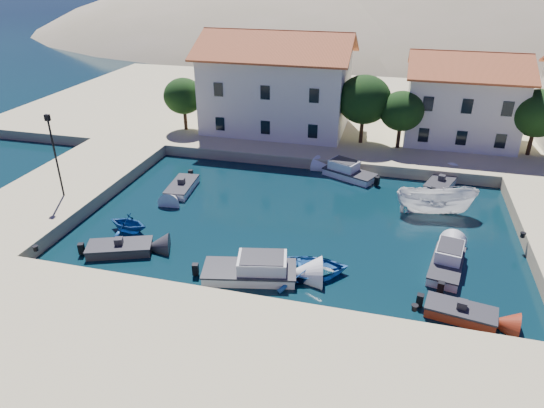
% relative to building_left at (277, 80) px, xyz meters
% --- Properties ---
extents(ground, '(400.00, 400.00, 0.00)m').
position_rel_building_left_xyz_m(ground, '(6.00, -28.00, -5.94)').
color(ground, black).
rests_on(ground, ground).
extents(quay_south, '(52.00, 12.00, 1.00)m').
position_rel_building_left_xyz_m(quay_south, '(6.00, -34.00, -5.44)').
color(quay_south, '#C9B989').
rests_on(quay_south, ground).
extents(quay_west, '(8.00, 20.00, 1.00)m').
position_rel_building_left_xyz_m(quay_west, '(-13.00, -18.00, -5.44)').
color(quay_west, '#C9B989').
rests_on(quay_west, ground).
extents(quay_north, '(80.00, 36.00, 1.00)m').
position_rel_building_left_xyz_m(quay_north, '(8.00, 10.00, -5.44)').
color(quay_north, '#C9B989').
rests_on(quay_north, ground).
extents(hills, '(254.00, 176.00, 99.00)m').
position_rel_building_left_xyz_m(hills, '(26.64, 95.62, -29.34)').
color(hills, gray).
rests_on(hills, ground).
extents(building_left, '(14.70, 9.45, 9.70)m').
position_rel_building_left_xyz_m(building_left, '(0.00, 0.00, 0.00)').
color(building_left, white).
rests_on(building_left, quay_north).
extents(building_mid, '(10.50, 8.40, 8.30)m').
position_rel_building_left_xyz_m(building_mid, '(18.00, 1.00, -0.71)').
color(building_mid, white).
rests_on(building_mid, quay_north).
extents(trees, '(37.30, 5.30, 6.45)m').
position_rel_building_left_xyz_m(trees, '(10.51, -2.54, -1.10)').
color(trees, '#382314').
rests_on(trees, quay_north).
extents(lamppost, '(0.35, 0.25, 6.22)m').
position_rel_building_left_xyz_m(lamppost, '(-11.50, -20.00, -1.18)').
color(lamppost, black).
rests_on(lamppost, quay_west).
extents(bollards, '(29.36, 9.56, 0.30)m').
position_rel_building_left_xyz_m(bollards, '(8.80, -24.13, -4.79)').
color(bollards, black).
rests_on(bollards, ground).
extents(motorboat_grey_sw, '(4.42, 3.12, 1.25)m').
position_rel_building_left_xyz_m(motorboat_grey_sw, '(-4.18, -24.70, -5.64)').
color(motorboat_grey_sw, '#2E2D31').
rests_on(motorboat_grey_sw, ground).
extents(cabin_cruiser_south, '(5.85, 3.43, 1.60)m').
position_rel_building_left_xyz_m(cabin_cruiser_south, '(4.67, -25.18, -5.46)').
color(cabin_cruiser_south, white).
rests_on(cabin_cruiser_south, ground).
extents(rowboat_south, '(5.98, 5.01, 1.06)m').
position_rel_building_left_xyz_m(rowboat_south, '(7.83, -24.10, -5.94)').
color(rowboat_south, '#1B5098').
rests_on(rowboat_south, ground).
extents(motorboat_red_se, '(3.80, 2.18, 1.25)m').
position_rel_building_left_xyz_m(motorboat_red_se, '(16.44, -25.87, -5.64)').
color(motorboat_red_se, maroon).
rests_on(motorboat_red_se, ground).
extents(cabin_cruiser_east, '(2.54, 4.63, 1.60)m').
position_rel_building_left_xyz_m(cabin_cruiser_east, '(15.98, -21.55, -5.46)').
color(cabin_cruiser_east, white).
rests_on(cabin_cruiser_east, ground).
extents(boat_east, '(6.09, 3.10, 2.25)m').
position_rel_building_left_xyz_m(boat_east, '(15.59, -14.04, -5.94)').
color(boat_east, white).
rests_on(boat_east, ground).
extents(motorboat_white_ne, '(3.04, 4.28, 1.25)m').
position_rel_building_left_xyz_m(motorboat_white_ne, '(16.26, -9.00, -5.64)').
color(motorboat_white_ne, white).
rests_on(motorboat_white_ne, ground).
extents(rowboat_west, '(3.22, 2.89, 1.53)m').
position_rel_building_left_xyz_m(rowboat_west, '(-5.05, -22.03, -5.94)').
color(rowboat_west, '#1B5098').
rests_on(rowboat_west, ground).
extents(motorboat_white_west, '(2.15, 4.17, 1.25)m').
position_rel_building_left_xyz_m(motorboat_white_west, '(-4.19, -15.01, -5.64)').
color(motorboat_white_west, white).
rests_on(motorboat_white_west, ground).
extents(cabin_cruiser_north, '(4.88, 3.63, 1.60)m').
position_rel_building_left_xyz_m(cabin_cruiser_north, '(8.73, -9.00, -5.46)').
color(cabin_cruiser_north, white).
rests_on(cabin_cruiser_north, ground).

